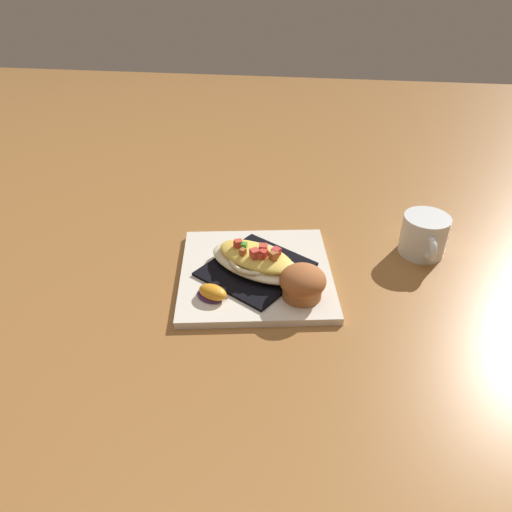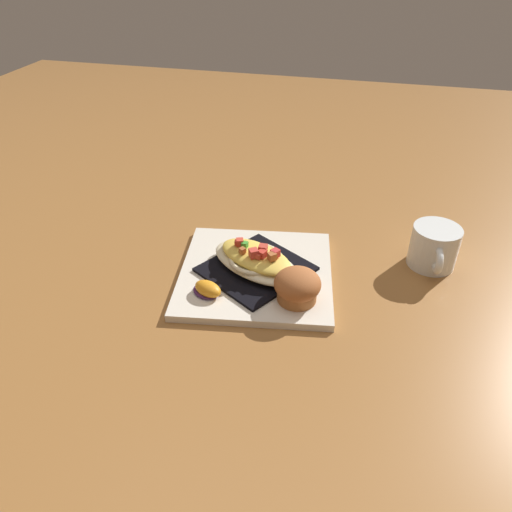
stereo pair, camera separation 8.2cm
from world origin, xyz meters
The scene contains 7 objects.
ground_plane centered at (0.00, 0.00, 0.00)m, with size 2.60×2.60×0.00m, color #9C6733.
square_plate centered at (0.00, 0.00, 0.01)m, with size 0.26×0.26×0.01m, color white.
folded_napkin centered at (0.00, 0.00, 0.02)m, with size 0.15×0.16×0.01m, color black.
gratin_dish centered at (0.00, 0.00, 0.04)m, with size 0.16×0.20×0.05m.
muffin centered at (0.06, 0.08, 0.04)m, with size 0.07×0.07×0.05m.
orange_garnish centered at (0.08, -0.06, 0.02)m, with size 0.05×0.06×0.02m.
coffee_mug centered at (-0.11, 0.30, 0.03)m, with size 0.11×0.08×0.08m.
Camera 1 is at (0.67, 0.08, 0.51)m, focal length 34.08 mm.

